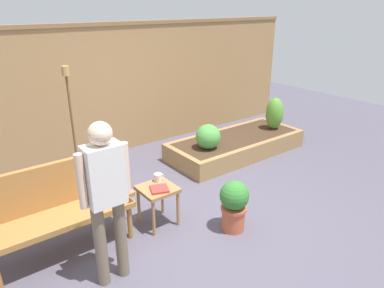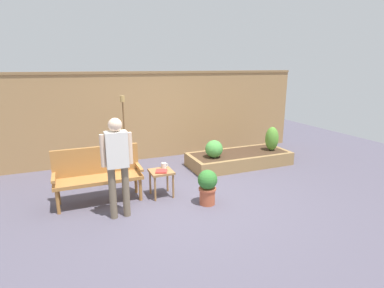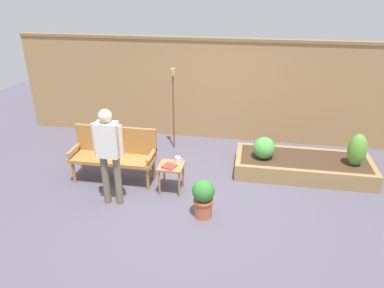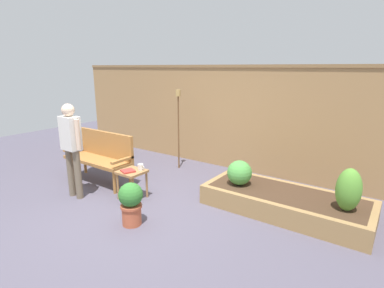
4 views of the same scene
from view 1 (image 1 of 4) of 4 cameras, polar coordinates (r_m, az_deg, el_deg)
The scene contains 12 objects.
ground_plane at distance 4.34m, azimuth 0.32°, elevation -12.44°, with size 14.00×14.00×0.00m, color #514C5B.
fence_back at distance 6.02m, azimuth -15.10°, elevation 8.03°, with size 8.40×0.14×2.16m.
garden_bench at distance 3.91m, azimuth -20.85°, elevation -8.85°, with size 1.44×0.48×0.94m.
side_table at distance 4.14m, azimuth -5.50°, elevation -7.92°, with size 0.40×0.40×0.48m.
cup_on_table at distance 4.21m, azimuth -5.41°, elevation -5.36°, with size 0.13×0.09×0.10m.
book_on_table at distance 4.04m, azimuth -5.23°, elevation -7.17°, with size 0.19×0.19×0.03m, color #B2332D.
potted_boxwood at distance 4.09m, azimuth 6.72°, elevation -9.43°, with size 0.33×0.33×0.61m.
raised_planter_bed at distance 6.20m, azimuth 7.05°, elevation -0.15°, with size 2.40×1.00×0.30m.
shrub_near_bench at distance 5.55m, azimuth 2.59°, elevation 1.19°, with size 0.39×0.39×0.39m.
shrub_far_corner at distance 6.58m, azimuth 13.06°, elevation 4.77°, with size 0.31×0.31×0.57m.
tiki_torch at distance 5.16m, azimuth -18.94°, elevation 6.00°, with size 0.10×0.10×1.67m.
person_by_bench at distance 3.16m, azimuth -13.60°, elevation -7.36°, with size 0.47×0.20×1.56m.
Camera 1 is at (-2.20, -2.84, 2.44)m, focal length 33.37 mm.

